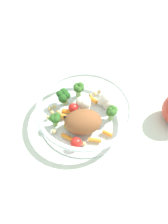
{
  "coord_description": "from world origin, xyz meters",
  "views": [
    {
      "loc": [
        -0.19,
        -0.24,
        0.47
      ],
      "look_at": [
        0.02,
        -0.01,
        0.03
      ],
      "focal_mm": 35.78,
      "sensor_mm": 36.0,
      "label": 1
    }
  ],
  "objects": [
    {
      "name": "food_container",
      "position": [
        0.02,
        -0.01,
        0.03
      ],
      "size": [
        0.23,
        0.23,
        0.06
      ],
      "color": "white",
      "rests_on": "ground_plane"
    },
    {
      "name": "ground_plane",
      "position": [
        0.0,
        0.0,
        0.0
      ],
      "size": [
        2.4,
        2.4,
        0.0
      ],
      "primitive_type": "plane",
      "color": "silver"
    }
  ]
}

